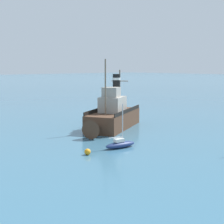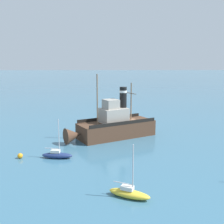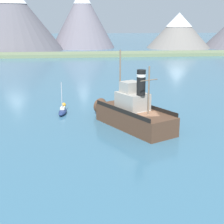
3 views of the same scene
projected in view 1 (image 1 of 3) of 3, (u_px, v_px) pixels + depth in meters
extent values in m
plane|color=#38667F|center=(117.00, 125.00, 52.25)|extent=(600.00, 600.00, 0.00)
cube|color=#4C3323|center=(114.00, 120.00, 49.85)|extent=(9.56, 12.65, 2.40)
cone|color=#4C3323|center=(94.00, 128.00, 43.15)|extent=(3.21, 3.23, 2.35)
cube|color=#9E998E|center=(112.00, 104.00, 49.08)|extent=(4.54, 4.94, 2.20)
cube|color=#9E998E|center=(111.00, 92.00, 48.37)|extent=(2.88, 2.80, 1.40)
cylinder|color=black|center=(116.00, 85.00, 50.30)|extent=(1.10, 1.10, 3.20)
cylinder|color=silver|center=(116.00, 79.00, 50.18)|extent=(1.16, 1.16, 0.35)
cylinder|color=#75604C|center=(105.00, 87.00, 46.12)|extent=(0.20, 0.20, 7.50)
cylinder|color=#75604C|center=(120.00, 90.00, 51.80)|extent=(0.20, 0.20, 6.00)
cylinder|color=#75604C|center=(120.00, 81.00, 51.63)|extent=(2.35, 1.34, 0.12)
cube|color=black|center=(128.00, 111.00, 48.93)|extent=(5.51, 10.10, 0.50)
cube|color=black|center=(100.00, 109.00, 50.39)|extent=(5.51, 10.10, 0.50)
ellipsoid|color=navy|center=(120.00, 145.00, 37.78)|extent=(1.55, 3.91, 0.70)
cube|color=silver|center=(119.00, 140.00, 37.60)|extent=(0.77, 1.17, 0.36)
cylinder|color=#B7B7BC|center=(123.00, 123.00, 37.62)|extent=(0.10, 0.10, 4.20)
cylinder|color=#B7B7BC|center=(116.00, 137.00, 37.32)|extent=(0.30, 1.80, 0.08)
sphere|color=orange|center=(88.00, 152.00, 34.82)|extent=(0.65, 0.65, 0.65)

